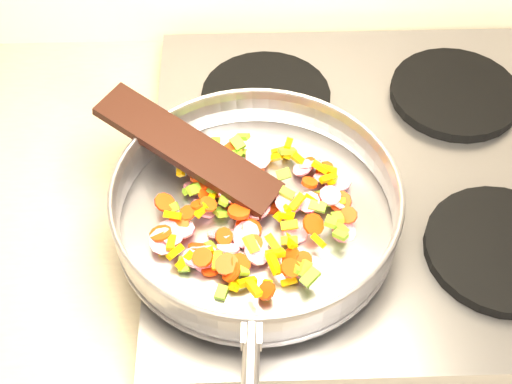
{
  "coord_description": "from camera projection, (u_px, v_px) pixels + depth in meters",
  "views": [
    {
      "loc": [
        -0.88,
        1.03,
        1.67
      ],
      "look_at": [
        -0.86,
        1.57,
        1.01
      ],
      "focal_mm": 50.0,
      "sensor_mm": 36.0,
      "label": 1
    }
  ],
  "objects": [
    {
      "name": "wooden_spatula",
      "position": [
        188.0,
        149.0,
        0.9
      ],
      "size": [
        0.24,
        0.19,
        0.06
      ],
      "primitive_type": "cube",
      "rotation": [
        0.0,
        -0.21,
        2.57
      ],
      "color": "black",
      "rests_on": "saute_pan"
    },
    {
      "name": "saute_pan",
      "position": [
        256.0,
        205.0,
        0.87
      ],
      "size": [
        0.4,
        0.56,
        0.06
      ],
      "rotation": [
        0.0,
        0.0,
        -0.05
      ],
      "color": "#9E9EA5",
      "rests_on": "grate_fl"
    },
    {
      "name": "cooktop",
      "position": [
        371.0,
        180.0,
        0.98
      ],
      "size": [
        0.6,
        0.6,
        0.04
      ],
      "primitive_type": "cube",
      "color": "#939399",
      "rests_on": "counter_top"
    },
    {
      "name": "grate_bl",
      "position": [
        266.0,
        97.0,
        1.05
      ],
      "size": [
        0.19,
        0.19,
        0.02
      ],
      "primitive_type": "cylinder",
      "color": "black",
      "rests_on": "cooktop"
    },
    {
      "name": "vegetable_heap",
      "position": [
        253.0,
        210.0,
        0.88
      ],
      "size": [
        0.26,
        0.26,
        0.05
      ],
      "color": "#DF154E",
      "rests_on": "saute_pan"
    },
    {
      "name": "grate_fr",
      "position": [
        502.0,
        249.0,
        0.88
      ],
      "size": [
        0.19,
        0.19,
        0.02
      ],
      "primitive_type": "cylinder",
      "color": "black",
      "rests_on": "cooktop"
    },
    {
      "name": "grate_fl",
      "position": [
        275.0,
        255.0,
        0.87
      ],
      "size": [
        0.19,
        0.19,
        0.02
      ],
      "primitive_type": "cylinder",
      "color": "black",
      "rests_on": "cooktop"
    },
    {
      "name": "grate_br",
      "position": [
        455.0,
        93.0,
        1.05
      ],
      "size": [
        0.19,
        0.19,
        0.02
      ],
      "primitive_type": "cylinder",
      "color": "black",
      "rests_on": "cooktop"
    }
  ]
}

